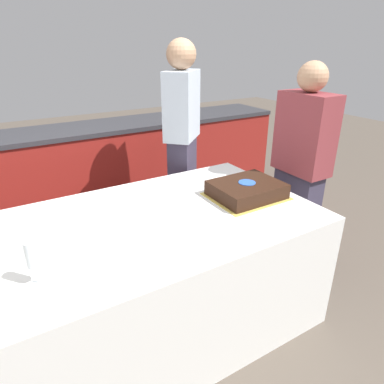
{
  "coord_description": "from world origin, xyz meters",
  "views": [
    {
      "loc": [
        -0.55,
        -1.53,
        1.64
      ],
      "look_at": [
        0.37,
        0.0,
        0.85
      ],
      "focal_mm": 32.0,
      "sensor_mm": 36.0,
      "label": 1
    }
  ],
  "objects_px": {
    "wine_glass": "(32,256)",
    "person_cutting_cake": "(182,146)",
    "cake": "(246,190)",
    "person_seated_right": "(300,173)"
  },
  "relations": [
    {
      "from": "wine_glass",
      "to": "person_cutting_cake",
      "type": "distance_m",
      "value": 1.62
    },
    {
      "from": "wine_glass",
      "to": "cake",
      "type": "bearing_deg",
      "value": 10.06
    },
    {
      "from": "wine_glass",
      "to": "person_cutting_cake",
      "type": "relative_size",
      "value": 0.12
    },
    {
      "from": "cake",
      "to": "person_cutting_cake",
      "type": "height_order",
      "value": "person_cutting_cake"
    },
    {
      "from": "cake",
      "to": "person_seated_right",
      "type": "height_order",
      "value": "person_seated_right"
    },
    {
      "from": "cake",
      "to": "person_cutting_cake",
      "type": "bearing_deg",
      "value": 90.0
    },
    {
      "from": "person_cutting_cake",
      "to": "wine_glass",
      "type": "bearing_deg",
      "value": -4.74
    },
    {
      "from": "cake",
      "to": "wine_glass",
      "type": "distance_m",
      "value": 1.27
    },
    {
      "from": "person_seated_right",
      "to": "cake",
      "type": "bearing_deg",
      "value": -85.41
    },
    {
      "from": "cake",
      "to": "person_seated_right",
      "type": "bearing_deg",
      "value": 4.59
    }
  ]
}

